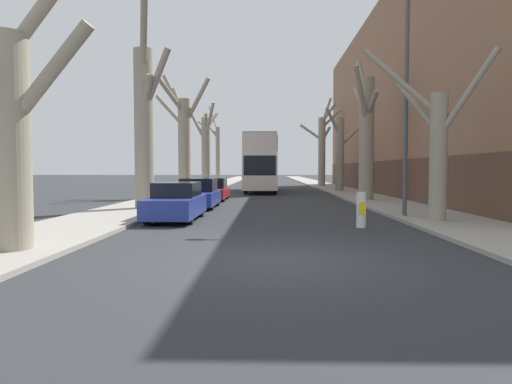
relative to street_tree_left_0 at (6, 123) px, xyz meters
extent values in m
plane|color=#2B2D30|center=(5.85, -0.47, -2.90)|extent=(300.00, 300.00, 0.00)
cube|color=gray|center=(-0.46, 49.53, -2.84)|extent=(3.39, 120.00, 0.12)
cube|color=gray|center=(12.16, 49.53, -2.84)|extent=(3.39, 120.00, 0.12)
cube|color=#93664C|center=(18.85, 25.22, 4.25)|extent=(10.00, 44.46, 14.30)
cube|color=brown|center=(13.83, 25.22, -1.65)|extent=(0.12, 43.57, 2.50)
cylinder|color=gray|center=(0.02, 0.08, -0.47)|extent=(0.88, 0.88, 4.86)
cylinder|color=gray|center=(0.97, -0.04, 1.00)|extent=(2.16, 0.58, 2.32)
cylinder|color=gray|center=(0.62, 0.16, 2.31)|extent=(1.48, 0.49, 1.86)
cylinder|color=gray|center=(0.03, 10.99, 0.78)|extent=(0.86, 0.86, 7.36)
cylinder|color=gray|center=(0.66, 10.75, 2.97)|extent=(1.61, 0.86, 2.90)
cylinder|color=gray|center=(0.27, 10.66, 2.35)|extent=(0.89, 1.06, 1.76)
cylinder|color=gray|center=(0.34, 10.02, 4.77)|extent=(0.98, 2.27, 3.11)
cylinder|color=gray|center=(0.08, 20.90, 0.41)|extent=(0.83, 0.83, 6.63)
cylinder|color=gray|center=(-0.98, 21.52, 3.00)|extent=(2.42, 1.60, 2.44)
cylinder|color=gray|center=(-0.58, 20.01, 3.77)|extent=(1.66, 2.12, 2.23)
cylinder|color=gray|center=(-0.35, 21.22, 3.50)|extent=(1.23, 1.03, 2.17)
cylinder|color=gray|center=(0.88, 21.01, 3.51)|extent=(1.90, 0.53, 3.32)
cylinder|color=gray|center=(-0.69, 21.40, 4.06)|extent=(1.90, 1.37, 2.99)
cylinder|color=gray|center=(0.09, 31.63, 0.36)|extent=(0.79, 0.79, 6.53)
cylinder|color=gray|center=(0.18, 31.02, 3.32)|extent=(0.49, 1.46, 1.51)
cylinder|color=gray|center=(0.53, 32.20, 3.41)|extent=(1.22, 1.46, 1.72)
cylinder|color=gray|center=(0.54, 30.78, 3.39)|extent=(1.26, 2.04, 3.02)
cylinder|color=gray|center=(-0.69, 31.80, 2.97)|extent=(1.84, 0.65, 3.09)
cylinder|color=gray|center=(0.10, 41.55, 0.43)|extent=(0.48, 0.48, 6.66)
cylinder|color=gray|center=(-0.73, 41.40, 3.68)|extent=(1.81, 0.50, 2.54)
cylinder|color=gray|center=(-0.98, 41.25, 3.64)|extent=(2.28, 0.79, 1.45)
cylinder|color=gray|center=(-0.48, 42.44, 4.77)|extent=(1.38, 1.99, 3.13)
cylinder|color=gray|center=(11.66, 6.24, -0.63)|extent=(0.59, 0.59, 4.55)
cylinder|color=gray|center=(10.92, 7.07, 1.58)|extent=(1.74, 1.92, 2.80)
cylinder|color=gray|center=(10.42, 6.57, 2.08)|extent=(2.67, 0.90, 2.56)
cylinder|color=gray|center=(12.30, 5.51, 1.47)|extent=(1.54, 1.72, 2.80)
cylinder|color=gray|center=(11.57, 17.42, 0.75)|extent=(0.88, 0.88, 7.29)
cylinder|color=gray|center=(11.39, 18.02, 4.51)|extent=(0.72, 1.55, 2.40)
cylinder|color=gray|center=(11.08, 16.65, 3.16)|extent=(1.38, 1.93, 3.37)
cylinder|color=gray|center=(11.46, 18.67, 3.27)|extent=(0.53, 2.71, 2.02)
cylinder|color=gray|center=(11.67, 16.65, 2.74)|extent=(0.54, 1.76, 1.51)
cylinder|color=gray|center=(11.80, 28.95, 0.23)|extent=(0.71, 0.71, 6.27)
cylinder|color=gray|center=(11.90, 29.57, 2.04)|extent=(0.48, 1.47, 1.80)
cylinder|color=gray|center=(11.17, 28.48, 2.94)|extent=(1.58, 1.27, 2.35)
cylinder|color=gray|center=(12.92, 29.01, 2.03)|extent=(2.42, 0.36, 2.34)
cylinder|color=gray|center=(11.60, 39.95, 0.85)|extent=(0.78, 0.78, 7.50)
cylinder|color=gray|center=(10.45, 40.17, 3.02)|extent=(2.50, 0.75, 1.89)
cylinder|color=gray|center=(12.15, 40.58, 5.37)|extent=(1.45, 1.62, 3.09)
cylinder|color=gray|center=(12.21, 39.28, 5.02)|extent=(1.55, 1.65, 1.96)
cylinder|color=gray|center=(12.06, 40.25, 2.80)|extent=(1.26, 0.96, 1.79)
cylinder|color=gray|center=(12.56, 40.00, 4.46)|extent=(2.12, 0.38, 2.13)
cube|color=silver|center=(5.14, 28.69, -1.23)|extent=(2.58, 11.49, 2.63)
cube|color=silver|center=(5.14, 28.69, 0.86)|extent=(2.53, 11.26, 1.54)
cube|color=#B8B1A9|center=(5.14, 28.69, 1.69)|extent=(2.53, 11.26, 0.12)
cube|color=black|center=(5.14, 28.69, -0.72)|extent=(2.61, 10.11, 1.37)
cube|color=black|center=(5.14, 28.69, 0.93)|extent=(2.61, 10.11, 1.17)
cube|color=black|center=(5.14, 22.97, -0.72)|extent=(2.32, 0.06, 1.44)
cylinder|color=black|center=(4.02, 25.25, -2.41)|extent=(0.30, 0.99, 0.99)
cylinder|color=black|center=(6.26, 25.25, -2.41)|extent=(0.30, 0.99, 0.99)
cylinder|color=black|center=(4.02, 31.91, -2.41)|extent=(0.30, 0.99, 0.99)
cylinder|color=black|center=(6.26, 31.91, -2.41)|extent=(0.30, 0.99, 0.99)
cube|color=navy|center=(2.29, 6.96, -2.38)|extent=(1.70, 4.29, 0.69)
cube|color=black|center=(2.29, 7.22, -1.76)|extent=(1.50, 2.23, 0.54)
cylinder|color=black|center=(1.55, 5.67, -2.57)|extent=(0.20, 0.67, 0.67)
cylinder|color=black|center=(3.03, 5.67, -2.57)|extent=(0.20, 0.67, 0.67)
cylinder|color=black|center=(1.55, 8.25, -2.57)|extent=(0.20, 0.67, 0.67)
cylinder|color=black|center=(3.03, 8.25, -2.57)|extent=(0.20, 0.67, 0.67)
cube|color=navy|center=(2.29, 12.41, -2.41)|extent=(1.81, 4.23, 0.63)
cube|color=black|center=(2.29, 12.66, -1.77)|extent=(1.59, 2.20, 0.65)
cylinder|color=black|center=(1.50, 11.14, -2.58)|extent=(0.20, 0.65, 0.65)
cylinder|color=black|center=(3.09, 11.14, -2.58)|extent=(0.20, 0.65, 0.65)
cylinder|color=black|center=(1.50, 13.67, -2.58)|extent=(0.20, 0.65, 0.65)
cylinder|color=black|center=(3.09, 13.67, -2.58)|extent=(0.20, 0.65, 0.65)
cube|color=maroon|center=(2.29, 17.98, -2.44)|extent=(1.83, 4.49, 0.56)
cube|color=black|center=(2.29, 18.25, -1.85)|extent=(1.61, 2.33, 0.63)
cylinder|color=black|center=(1.49, 16.63, -2.60)|extent=(0.20, 0.61, 0.61)
cylinder|color=black|center=(3.10, 16.63, -2.60)|extent=(0.20, 0.61, 0.61)
cylinder|color=black|center=(1.49, 19.32, -2.60)|extent=(0.20, 0.61, 0.61)
cylinder|color=black|center=(3.10, 19.32, -2.60)|extent=(0.20, 0.61, 0.61)
cylinder|color=#4C4F54|center=(10.97, 7.79, 1.83)|extent=(0.16, 0.16, 9.45)
cylinder|color=white|center=(8.74, 5.00, -2.32)|extent=(0.31, 0.31, 1.15)
cube|color=yellow|center=(8.74, 4.84, -2.27)|extent=(0.22, 0.01, 0.42)
camera|label=1|loc=(5.69, -9.84, -1.01)|focal=32.00mm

